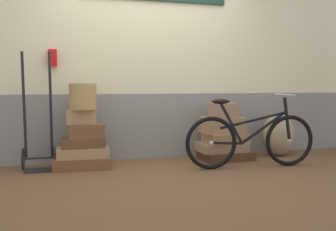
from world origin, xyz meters
name	(u,v)px	position (x,y,z in m)	size (l,w,h in m)	color
ground	(160,173)	(0.00, 0.00, -0.03)	(8.76, 5.20, 0.06)	brown
station_building	(144,63)	(0.01, 0.85, 1.28)	(6.76, 0.74, 2.54)	gray
suitcase_0	(82,163)	(-0.85, 0.38, 0.07)	(0.66, 0.37, 0.13)	brown
suitcase_1	(83,152)	(-0.84, 0.38, 0.19)	(0.59, 0.32, 0.11)	#9E754C
suitcase_2	(83,143)	(-0.83, 0.38, 0.31)	(0.49, 0.29, 0.12)	brown
suitcase_3	(86,131)	(-0.80, 0.36, 0.45)	(0.41, 0.24, 0.16)	brown
suitcase_4	(81,117)	(-0.85, 0.40, 0.61)	(0.34, 0.20, 0.17)	#9E754C
suitcase_5	(226,155)	(1.00, 0.38, 0.06)	(0.66, 0.44, 0.11)	#4C2D19
suitcase_6	(222,147)	(0.95, 0.39, 0.17)	(0.63, 0.40, 0.11)	#937051
suitcase_7	(226,138)	(1.00, 0.38, 0.29)	(0.53, 0.39, 0.13)	#9E754C
suitcase_8	(222,125)	(0.95, 0.40, 0.46)	(0.53, 0.37, 0.21)	#9E754C
suitcase_9	(223,110)	(0.95, 0.36, 0.66)	(0.34, 0.25, 0.19)	#937051
wicker_basket	(83,97)	(-0.83, 0.38, 0.85)	(0.32, 0.32, 0.30)	#A8844C
luggage_trolley	(38,140)	(-1.34, 0.47, 0.35)	(0.37, 0.35, 1.36)	black
burlap_sack	(278,134)	(1.83, 0.43, 0.30)	(0.44, 0.38, 0.59)	#9E8966
bicycle	(251,139)	(1.08, -0.14, 0.34)	(1.61, 0.46, 0.88)	black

